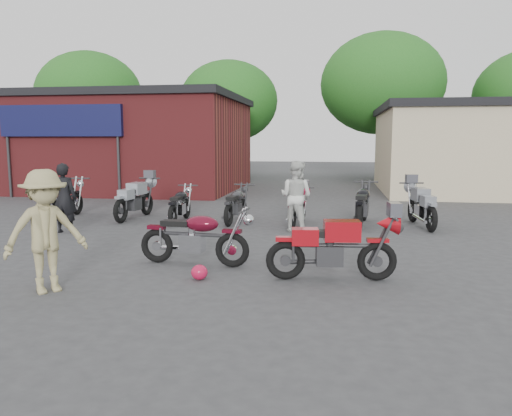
# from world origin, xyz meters

# --- Properties ---
(ground) EXTENTS (90.00, 90.00, 0.00)m
(ground) POSITION_xyz_m (0.00, 0.00, 0.00)
(ground) COLOR #343437
(brick_building) EXTENTS (12.00, 8.00, 4.00)m
(brick_building) POSITION_xyz_m (-9.00, 14.00, 2.00)
(brick_building) COLOR maroon
(brick_building) RESTS_ON ground
(stucco_building) EXTENTS (10.00, 8.00, 3.50)m
(stucco_building) POSITION_xyz_m (8.50, 15.00, 1.75)
(stucco_building) COLOR tan
(stucco_building) RESTS_ON ground
(tree_0) EXTENTS (6.56, 6.56, 8.20)m
(tree_0) POSITION_xyz_m (-14.00, 22.00, 4.10)
(tree_0) COLOR #165316
(tree_0) RESTS_ON ground
(tree_1) EXTENTS (5.92, 5.92, 7.40)m
(tree_1) POSITION_xyz_m (-5.00, 22.00, 3.70)
(tree_1) COLOR #165316
(tree_1) RESTS_ON ground
(tree_2) EXTENTS (7.04, 7.04, 8.80)m
(tree_2) POSITION_xyz_m (4.00, 22.00, 4.40)
(tree_2) COLOR #165316
(tree_2) RESTS_ON ground
(vintage_motorcycle) EXTENTS (2.06, 0.83, 1.16)m
(vintage_motorcycle) POSITION_xyz_m (-0.99, 0.52, 0.58)
(vintage_motorcycle) COLOR #520A1A
(vintage_motorcycle) RESTS_ON ground
(sportbike) EXTENTS (2.10, 0.91, 1.18)m
(sportbike) POSITION_xyz_m (1.48, -0.09, 0.59)
(sportbike) COLOR #AD0E17
(sportbike) RESTS_ON ground
(helmet) EXTENTS (0.31, 0.31, 0.25)m
(helmet) POSITION_xyz_m (-0.68, -0.41, 0.12)
(helmet) COLOR #B11237
(helmet) RESTS_ON ground
(person_dark) EXTENTS (0.66, 0.47, 1.71)m
(person_dark) POSITION_xyz_m (-5.06, 3.13, 0.86)
(person_dark) COLOR black
(person_dark) RESTS_ON ground
(person_light) EXTENTS (1.05, 0.95, 1.76)m
(person_light) POSITION_xyz_m (0.53, 4.20, 0.88)
(person_light) COLOR silver
(person_light) RESTS_ON ground
(person_tan) EXTENTS (1.31, 1.33, 1.84)m
(person_tan) POSITION_xyz_m (-2.74, -1.39, 0.92)
(person_tan) COLOR #9D9061
(person_tan) RESTS_ON ground
(row_bike_0) EXTENTS (0.83, 2.17, 1.24)m
(row_bike_0) POSITION_xyz_m (-6.25, 5.21, 0.62)
(row_bike_0) COLOR black
(row_bike_0) RESTS_ON ground
(row_bike_1) EXTENTS (0.90, 2.21, 1.25)m
(row_bike_1) POSITION_xyz_m (-4.23, 5.48, 0.62)
(row_bike_1) COLOR #9BA0A9
(row_bike_1) RESTS_ON ground
(row_bike_2) EXTENTS (0.66, 1.86, 1.07)m
(row_bike_2) POSITION_xyz_m (-2.76, 5.12, 0.54)
(row_bike_2) COLOR black
(row_bike_2) RESTS_ON ground
(row_bike_3) EXTENTS (0.78, 1.95, 1.10)m
(row_bike_3) POSITION_xyz_m (-1.21, 5.31, 0.55)
(row_bike_3) COLOR #28272A
(row_bike_3) RESTS_ON ground
(row_bike_4) EXTENTS (0.83, 1.89, 1.06)m
(row_bike_4) POSITION_xyz_m (0.50, 5.11, 0.53)
(row_bike_4) COLOR #AE0E34
(row_bike_4) RESTS_ON ground
(row_bike_5) EXTENTS (0.97, 2.19, 1.23)m
(row_bike_5) POSITION_xyz_m (2.21, 5.40, 0.61)
(row_bike_5) COLOR black
(row_bike_5) RESTS_ON ground
(row_bike_6) EXTENTS (0.99, 2.17, 1.21)m
(row_bike_6) POSITION_xyz_m (3.72, 5.39, 0.61)
(row_bike_6) COLOR gray
(row_bike_6) RESTS_ON ground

